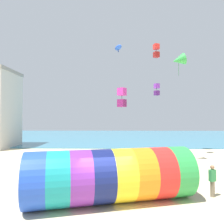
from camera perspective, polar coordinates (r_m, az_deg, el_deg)
ground_plane at (r=11.58m, az=-1.23°, el=-23.96°), size 120.00×120.00×0.00m
sea at (r=51.02m, az=0.78°, el=-6.34°), size 120.00×40.00×0.10m
giant_inflatable_tube at (r=11.97m, az=-0.11°, el=-16.22°), size 9.11×4.88×2.76m
kite_handler at (r=13.98m, az=24.75°, el=-15.92°), size 0.42×0.35×1.76m
kite_blue_parafoil at (r=21.77m, az=1.64°, el=16.47°), size 1.01×1.40×0.71m
kite_purple_box at (r=25.65m, az=11.60°, el=5.78°), size 0.66×0.66×1.45m
kite_magenta_box at (r=18.14m, az=2.59°, el=3.82°), size 0.81×0.81×1.68m
kite_green_delta at (r=22.93m, az=17.00°, el=12.84°), size 1.45×1.21×2.25m
kite_red_box at (r=20.21m, az=11.49°, el=15.42°), size 0.56×0.56×1.24m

